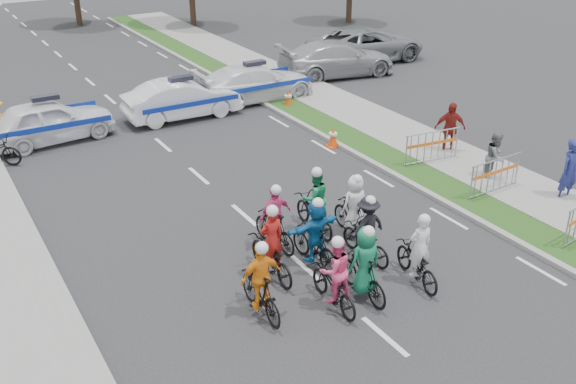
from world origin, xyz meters
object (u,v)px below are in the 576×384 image
rider_5 (315,236)px  civilian_sedan (337,59)px  police_car_1 (182,99)px  spectator_1 (495,157)px  rider_2 (334,280)px  barrier_2 (432,148)px  rider_9 (275,223)px  rider_1 (364,269)px  civilian_suv (366,44)px  rider_0 (417,259)px  rider_3 (261,287)px  cone_0 (333,137)px  rider_8 (314,207)px  police_car_0 (49,121)px  spectator_2 (450,128)px  barrier_1 (495,177)px  spectator_0 (570,171)px  police_car_2 (255,83)px  rider_7 (354,212)px  cone_1 (288,99)px  rider_4 (366,234)px

rider_5 → civilian_sedan: bearing=-131.5°
police_car_1 → spectator_1: (5.77, -10.14, 0.04)m
rider_2 → rider_5: 1.69m
barrier_2 → rider_9: bearing=-164.4°
rider_1 → civilian_suv: bearing=-125.4°
rider_1 → barrier_2: 7.81m
rider_0 → police_car_1: bearing=-78.7°
rider_3 → spectator_1: bearing=-164.9°
rider_3 → spectator_1: size_ratio=1.17×
rider_9 → spectator_1: 7.61m
civilian_suv → barrier_2: civilian_suv is taller
rider_0 → cone_0: (3.08, 7.72, -0.24)m
rider_8 → police_car_0: 10.91m
civilian_suv → barrier_2: (-6.21, -11.53, -0.28)m
rider_5 → civilian_sedan: size_ratio=0.32×
rider_3 → spectator_2: (9.55, 4.51, 0.19)m
rider_0 → police_car_1: size_ratio=0.41×
rider_8 → barrier_1: 5.63m
spectator_0 → barrier_2: (-1.50, 3.89, -0.35)m
rider_2 → police_car_0: rider_2 is taller
rider_2 → civilian_sedan: (10.38, 14.71, 0.15)m
rider_3 → police_car_1: rider_3 is taller
police_car_2 → civilian_suv: bearing=-69.3°
civilian_suv → barrier_2: 13.09m
police_car_0 → police_car_1: size_ratio=0.99×
rider_7 → rider_8: 1.01m
spectator_2 → barrier_2: bearing=-131.7°
rider_1 → rider_2: (-0.75, 0.04, -0.05)m
rider_2 → rider_5: size_ratio=0.98×
rider_3 → police_car_2: size_ratio=0.35×
civilian_sedan → spectator_2: bearing=175.6°
rider_8 → barrier_2: bearing=-159.4°
rider_9 → barrier_2: rider_9 is taller
rider_1 → police_car_0: bearing=-72.3°
rider_9 → spectator_0: bearing=161.5°
rider_1 → barrier_1: (6.25, 2.09, -0.13)m
rider_8 → police_car_1: size_ratio=0.41×
police_car_0 → police_car_2: bearing=-92.8°
spectator_0 → spectator_2: size_ratio=1.04×
police_car_2 → barrier_1: size_ratio=2.52×
police_car_2 → spectator_2: size_ratio=2.87×
rider_0 → barrier_2: bearing=-124.4°
rider_8 → police_car_2: 11.25m
civilian_sedan → spectator_1: 12.21m
rider_3 → cone_1: (7.55, 11.42, -0.35)m
police_car_0 → cone_0: 9.74m
rider_4 → police_car_0: size_ratio=0.39×
cone_1 → police_car_1: bearing=166.8°
rider_2 → rider_5: rider_5 is taller
spectator_0 → rider_4: bearing=-179.7°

